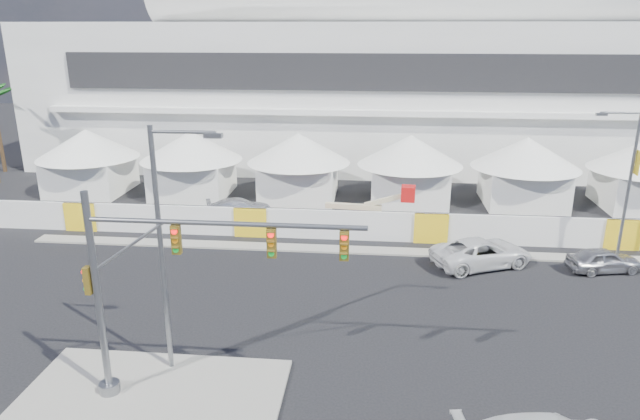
# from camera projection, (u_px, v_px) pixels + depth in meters

# --- Properties ---
(ground) EXTENTS (160.00, 160.00, 0.00)m
(ground) POSITION_uv_depth(u_px,v_px,m) (317.00, 358.00, 24.44)
(ground) COLOR black
(ground) RESTS_ON ground
(median_island) EXTENTS (10.00, 5.00, 0.15)m
(median_island) POSITION_uv_depth(u_px,v_px,m) (155.00, 391.00, 22.14)
(median_island) COLOR gray
(median_island) RESTS_ON ground
(stadium) EXTENTS (80.00, 24.80, 21.98)m
(stadium) POSITION_uv_depth(u_px,v_px,m) (440.00, 68.00, 60.05)
(stadium) COLOR silver
(stadium) RESTS_ON ground
(tent_row) EXTENTS (53.40, 8.40, 5.40)m
(tent_row) POSITION_uv_depth(u_px,v_px,m) (354.00, 162.00, 46.17)
(tent_row) COLOR white
(tent_row) RESTS_ON ground
(hoarding_fence) EXTENTS (70.00, 0.25, 2.00)m
(hoarding_fence) POSITION_uv_depth(u_px,v_px,m) (431.00, 228.00, 37.31)
(hoarding_fence) COLOR silver
(hoarding_fence) RESTS_ON ground
(sedan_silver) EXTENTS (2.49, 4.41, 1.42)m
(sedan_silver) POSITION_uv_depth(u_px,v_px,m) (604.00, 260.00, 32.94)
(sedan_silver) COLOR #A0A0A5
(sedan_silver) RESTS_ON ground
(pickup_curb) EXTENTS (4.92, 6.60, 1.67)m
(pickup_curb) POSITION_uv_depth(u_px,v_px,m) (482.00, 253.00, 33.69)
(pickup_curb) COLOR silver
(pickup_curb) RESTS_ON ground
(lot_car_c) EXTENTS (3.49, 5.22, 1.40)m
(lot_car_c) POSITION_uv_depth(u_px,v_px,m) (240.00, 208.00, 42.49)
(lot_car_c) COLOR silver
(lot_car_c) RESTS_ON ground
(traffic_mast) EXTENTS (10.12, 0.78, 8.04)m
(traffic_mast) POSITION_uv_depth(u_px,v_px,m) (150.00, 290.00, 20.40)
(traffic_mast) COLOR slate
(traffic_mast) RESTS_ON median_island
(streetlight_median) EXTENTS (2.77, 0.28, 10.01)m
(streetlight_median) POSITION_uv_depth(u_px,v_px,m) (166.00, 236.00, 21.86)
(streetlight_median) COLOR slate
(streetlight_median) RESTS_ON median_island
(streetlight_curb) EXTENTS (2.71, 0.61, 9.15)m
(streetlight_curb) POSITION_uv_depth(u_px,v_px,m) (627.00, 176.00, 33.07)
(streetlight_curb) COLOR slate
(streetlight_curb) RESTS_ON ground
(boom_lift) EXTENTS (7.19, 1.91, 3.62)m
(boom_lift) POSITION_uv_depth(u_px,v_px,m) (346.00, 220.00, 38.89)
(boom_lift) COLOR red
(boom_lift) RESTS_ON ground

